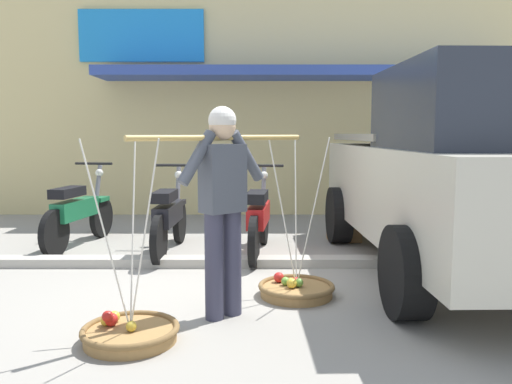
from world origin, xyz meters
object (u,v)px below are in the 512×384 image
at_px(fruit_basket_right_side, 297,288).
at_px(motorcycle_nearest_shop, 79,213).
at_px(fruit_vendor, 224,197).
at_px(parked_truck, 460,177).
at_px(motorcycle_second_in_row, 170,217).
at_px(wooden_crate, 345,229).
at_px(fruit_basket_left_side, 130,332).
at_px(motorcycle_third_in_row, 260,219).

bearing_deg(fruit_basket_right_side, motorcycle_nearest_shop, 142.34).
xyz_separation_m(fruit_vendor, parked_truck, (2.38, 1.29, 0.05)).
distance_m(motorcycle_second_in_row, parked_truck, 3.37).
height_order(fruit_basket_right_side, parked_truck, parked_truck).
relative_size(fruit_basket_right_side, wooden_crate, 3.30).
xyz_separation_m(motorcycle_second_in_row, parked_truck, (3.19, -0.92, 0.58)).
bearing_deg(fruit_basket_right_side, fruit_basket_left_side, -140.67).
height_order(motorcycle_nearest_shop, motorcycle_second_in_row, same).
distance_m(fruit_basket_right_side, motorcycle_nearest_shop, 3.43).
bearing_deg(motorcycle_nearest_shop, wooden_crate, 6.48).
height_order(fruit_basket_right_side, motorcycle_third_in_row, fruit_basket_right_side).
relative_size(fruit_basket_right_side, motorcycle_second_in_row, 0.80).
bearing_deg(fruit_vendor, parked_truck, 28.51).
bearing_deg(motorcycle_nearest_shop, parked_truck, -16.39).
bearing_deg(fruit_basket_left_side, motorcycle_nearest_shop, 114.54).
xyz_separation_m(fruit_vendor, motorcycle_third_in_row, (0.30, 2.14, -0.52)).
relative_size(fruit_basket_left_side, wooden_crate, 3.30).
relative_size(motorcycle_nearest_shop, motorcycle_third_in_row, 0.99).
bearing_deg(motorcycle_second_in_row, parked_truck, -16.11).
bearing_deg(motorcycle_third_in_row, parked_truck, -22.09).
xyz_separation_m(fruit_vendor, wooden_crate, (1.49, 3.01, -0.82)).
relative_size(fruit_vendor, motorcycle_nearest_shop, 0.94).
relative_size(motorcycle_third_in_row, wooden_crate, 4.13).
relative_size(motorcycle_second_in_row, motorcycle_third_in_row, 1.00).
bearing_deg(fruit_basket_left_side, fruit_basket_right_side, 39.33).
bearing_deg(motorcycle_third_in_row, fruit_vendor, -98.05).
bearing_deg(parked_truck, fruit_basket_left_side, -149.06).
relative_size(fruit_basket_left_side, parked_truck, 0.31).
bearing_deg(motorcycle_second_in_row, wooden_crate, 19.03).
relative_size(fruit_basket_right_side, parked_truck, 0.31).
height_order(fruit_basket_left_side, motorcycle_third_in_row, fruit_basket_left_side).
xyz_separation_m(fruit_basket_left_side, wooden_crate, (2.13, 3.53, 0.09)).
distance_m(fruit_basket_left_side, motorcycle_second_in_row, 2.76).
xyz_separation_m(fruit_vendor, motorcycle_nearest_shop, (-2.07, 2.60, -0.52)).
height_order(fruit_vendor, motorcycle_nearest_shop, fruit_vendor).
height_order(fruit_basket_right_side, motorcycle_nearest_shop, fruit_basket_right_side).
bearing_deg(motorcycle_second_in_row, fruit_basket_right_side, -49.69).
xyz_separation_m(motorcycle_nearest_shop, parked_truck, (4.45, -1.31, 0.58)).
relative_size(fruit_basket_left_side, motorcycle_nearest_shop, 0.80).
xyz_separation_m(parked_truck, wooden_crate, (-0.89, 1.71, -0.87)).
bearing_deg(fruit_vendor, motorcycle_nearest_shop, 128.43).
height_order(fruit_vendor, fruit_basket_right_side, fruit_vendor).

